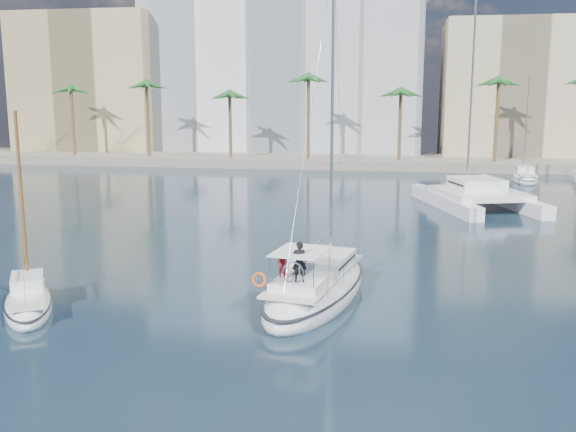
# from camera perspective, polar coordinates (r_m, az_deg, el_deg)

# --- Properties ---
(ground) EXTENTS (160.00, 160.00, 0.00)m
(ground) POSITION_cam_1_polar(r_m,az_deg,el_deg) (30.22, -1.82, -7.28)
(ground) COLOR black
(ground) RESTS_ON ground
(quay) EXTENTS (120.00, 14.00, 1.20)m
(quay) POSITION_cam_1_polar(r_m,az_deg,el_deg) (89.80, 5.99, 4.88)
(quay) COLOR gray
(quay) RESTS_ON ground
(building_modern) EXTENTS (42.00, 16.00, 28.00)m
(building_modern) POSITION_cam_1_polar(r_m,az_deg,el_deg) (102.87, -0.27, 13.10)
(building_modern) COLOR white
(building_modern) RESTS_ON ground
(building_tan_left) EXTENTS (22.00, 14.00, 22.00)m
(building_tan_left) POSITION_cam_1_polar(r_m,az_deg,el_deg) (108.33, -16.79, 10.95)
(building_tan_left) COLOR tan
(building_tan_left) RESTS_ON ground
(building_beige) EXTENTS (20.00, 14.00, 20.00)m
(building_beige) POSITION_cam_1_polar(r_m,az_deg,el_deg) (99.54, 19.41, 10.31)
(building_beige) COLOR tan
(building_beige) RESTS_ON ground
(palm_left) EXTENTS (3.60, 3.60, 12.30)m
(palm_left) POSITION_cam_1_polar(r_m,az_deg,el_deg) (94.04, -15.60, 10.71)
(palm_left) COLOR brown
(palm_left) RESTS_ON ground
(palm_centre) EXTENTS (3.60, 3.60, 12.30)m
(palm_centre) POSITION_cam_1_polar(r_m,az_deg,el_deg) (85.41, 5.93, 11.10)
(palm_centre) COLOR brown
(palm_centre) RESTS_ON ground
(main_sloop) EXTENTS (5.35, 11.53, 16.47)m
(main_sloop) POSITION_cam_1_polar(r_m,az_deg,el_deg) (30.00, 2.56, -6.39)
(main_sloop) COLOR white
(main_sloop) RESTS_ON ground
(small_sloop) EXTENTS (4.95, 6.53, 9.19)m
(small_sloop) POSITION_cam_1_polar(r_m,az_deg,el_deg) (30.72, -22.09, -7.05)
(small_sloop) COLOR white
(small_sloop) RESTS_ON ground
(catamaran) EXTENTS (10.62, 15.21, 19.90)m
(catamaran) POSITION_cam_1_polar(r_m,az_deg,el_deg) (57.01, 16.45, 1.93)
(catamaran) COLOR white
(catamaran) RESTS_ON ground
(seagull) EXTENTS (0.93, 0.40, 0.17)m
(seagull) POSITION_cam_1_polar(r_m,az_deg,el_deg) (31.41, 0.82, -5.35)
(seagull) COLOR silver
(seagull) RESTS_ON ground
(moored_yacht_a) EXTENTS (3.37, 9.52, 11.90)m
(moored_yacht_a) POSITION_cam_1_polar(r_m,az_deg,el_deg) (77.08, 20.28, 2.93)
(moored_yacht_a) COLOR white
(moored_yacht_a) RESTS_ON ground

